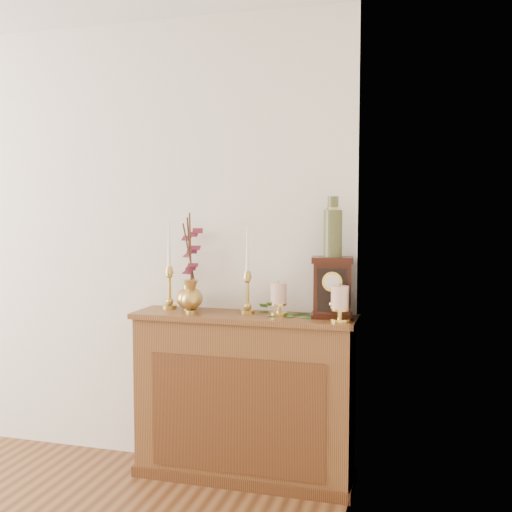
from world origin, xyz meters
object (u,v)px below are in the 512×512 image
(bud_vase, at_px, (191,297))
(ceramic_vase, at_px, (333,230))
(mantel_clock, at_px, (332,288))
(candlestick_left, at_px, (169,280))
(candlestick_center, at_px, (247,285))
(ginger_jar, at_px, (192,266))

(bud_vase, xyz_separation_m, ceramic_vase, (0.77, 0.10, 0.37))
(bud_vase, xyz_separation_m, mantel_clock, (0.77, 0.09, 0.07))
(candlestick_left, relative_size, candlestick_center, 1.04)
(ginger_jar, relative_size, mantel_clock, 1.72)
(bud_vase, bearing_deg, ginger_jar, 109.92)
(ceramic_vase, bearing_deg, candlestick_left, 178.35)
(candlestick_center, distance_m, ceramic_vase, 0.56)
(mantel_clock, distance_m, ceramic_vase, 0.31)
(ceramic_vase, bearing_deg, candlestick_center, -179.00)
(bud_vase, bearing_deg, candlestick_center, 16.50)
(ginger_jar, height_order, mantel_clock, ginger_jar)
(candlestick_center, distance_m, mantel_clock, 0.47)
(candlestick_center, height_order, ginger_jar, ginger_jar)
(candlestick_left, distance_m, mantel_clock, 0.95)
(candlestick_center, xyz_separation_m, ginger_jar, (-0.35, 0.05, 0.09))
(candlestick_center, distance_m, bud_vase, 0.32)
(ginger_jar, relative_size, ceramic_vase, 1.75)
(candlestick_center, relative_size, ginger_jar, 0.87)
(candlestick_left, distance_m, ginger_jar, 0.16)
(candlestick_center, relative_size, mantel_clock, 1.49)
(bud_vase, distance_m, ceramic_vase, 0.86)
(candlestick_left, distance_m, bud_vase, 0.23)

